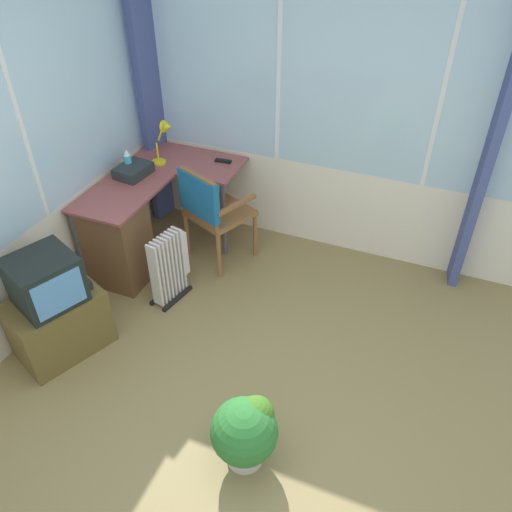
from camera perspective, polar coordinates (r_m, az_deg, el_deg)
name	(u,v)px	position (r m, az deg, el deg)	size (l,w,h in m)	color
ground	(243,449)	(3.47, -1.47, -20.67)	(5.57, 4.84, 0.06)	olive
east_window_panel	(353,119)	(4.37, 10.78, 14.79)	(0.07, 3.84, 2.54)	#F1E1CB
curtain_corner	(151,99)	(4.93, -11.58, 16.80)	(0.30, 0.07, 2.44)	#454F88
curtain_east_far	(489,150)	(4.25, 24.57, 10.68)	(0.30, 0.07, 2.44)	#454F88
desk	(123,234)	(4.47, -14.62, 2.41)	(1.38, 1.00, 0.77)	#974A48
desk_lamp	(165,135)	(4.67, -10.09, 13.14)	(0.22, 0.19, 0.38)	yellow
tv_remote	(223,161)	(4.69, -3.69, 10.53)	(0.04, 0.15, 0.02)	black
spray_bottle	(128,161)	(4.60, -14.10, 10.22)	(0.06, 0.06, 0.22)	#49B3DE
paper_tray	(133,171)	(4.57, -13.52, 9.25)	(0.30, 0.23, 0.09)	#252D2D
wooden_armchair	(208,206)	(4.40, -5.33, 5.59)	(0.63, 0.63, 0.93)	brown
tv_on_stand	(55,310)	(3.96, -21.47, -5.66)	(0.76, 0.65, 0.84)	brown
space_heater	(170,266)	(4.22, -9.57, -1.11)	(0.41, 0.24, 0.62)	silver
potted_plant	(246,431)	(3.17, -1.15, -18.92)	(0.40, 0.40, 0.49)	beige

